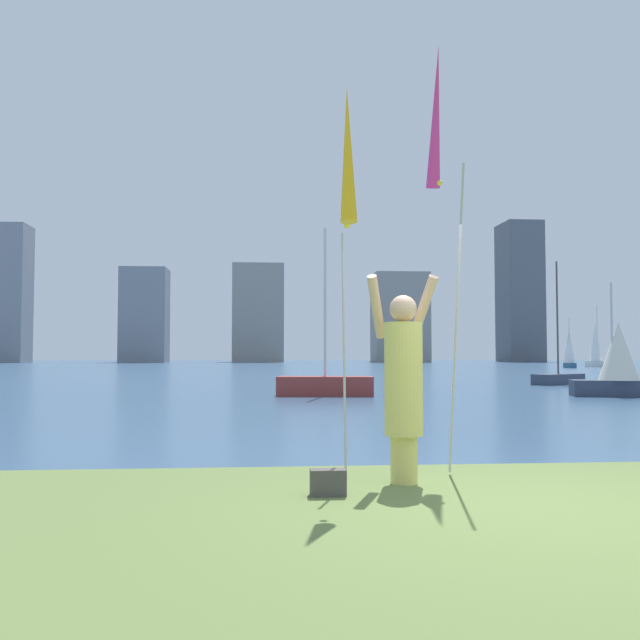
{
  "coord_description": "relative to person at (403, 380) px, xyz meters",
  "views": [
    {
      "loc": [
        -2.27,
        -5.45,
        1.25
      ],
      "look_at": [
        -1.08,
        8.88,
        1.95
      ],
      "focal_mm": 38.33,
      "sensor_mm": 36.0,
      "label": 1
    }
  ],
  "objects": [
    {
      "name": "person",
      "position": [
        0.0,
        0.0,
        0.0
      ],
      "size": [
        0.74,
        0.55,
        2.02
      ],
      "rotation": [
        0.0,
        0.0,
        0.08
      ],
      "color": "#D8CC66",
      "rests_on": "ground"
    },
    {
      "name": "skyline_tower_2",
      "position": [
        -2.08,
        90.79,
        5.93
      ],
      "size": [
        7.17,
        5.55,
        13.84
      ],
      "color": "gray",
      "rests_on": "ground"
    },
    {
      "name": "sailboat_1",
      "position": [
        8.86,
        12.47,
        -0.01
      ],
      "size": [
        2.46,
        1.5,
        3.31
      ],
      "color": "#333D51",
      "rests_on": "ground"
    },
    {
      "name": "sailboat_4",
      "position": [
        10.39,
        19.88,
        -0.72
      ],
      "size": [
        2.54,
        2.07,
        4.94
      ],
      "color": "#333D51",
      "rests_on": "ground"
    },
    {
      "name": "skyline_tower_4",
      "position": [
        37.05,
        92.76,
        9.41
      ],
      "size": [
        5.38,
        6.59,
        20.81
      ],
      "color": "#565B66",
      "rests_on": "ground"
    },
    {
      "name": "skyline_tower_1",
      "position": [
        -17.52,
        88.22,
        5.43
      ],
      "size": [
        6.13,
        5.31,
        12.85
      ],
      "color": "gray",
      "rests_on": "ground"
    },
    {
      "name": "ground",
      "position": [
        0.92,
        49.89,
        -1.05
      ],
      "size": [
        120.0,
        138.0,
        0.12
      ],
      "color": "#5B7038"
    },
    {
      "name": "bag",
      "position": [
        -0.78,
        -0.5,
        -0.88
      ],
      "size": [
        0.31,
        0.16,
        0.23
      ],
      "color": "#4C4742",
      "rests_on": "ground"
    },
    {
      "name": "skyline_tower_3",
      "position": [
        18.14,
        89.7,
        5.33
      ],
      "size": [
        7.6,
        6.34,
        12.64
      ],
      "color": "gray",
      "rests_on": "ground"
    },
    {
      "name": "kite_flag_left",
      "position": [
        -0.56,
        -0.2,
        2.06
      ],
      "size": [
        0.16,
        0.62,
        3.81
      ],
      "color": "#B2B2B7",
      "rests_on": "ground"
    },
    {
      "name": "sailboat_6",
      "position": [
        0.46,
        13.41,
        -0.66
      ],
      "size": [
        2.89,
        1.22,
        4.94
      ],
      "color": "maroon",
      "rests_on": "ground"
    },
    {
      "name": "kite_flag_right",
      "position": [
        0.56,
        0.82,
        2.79
      ],
      "size": [
        0.16,
        1.27,
        4.63
      ],
      "color": "#B2B2B7",
      "rests_on": "ground"
    },
    {
      "name": "sailboat_7",
      "position": [
        24.66,
        49.71,
        0.62
      ],
      "size": [
        1.11,
        2.01,
        4.26
      ],
      "color": "#2D6084",
      "rests_on": "ground"
    },
    {
      "name": "skyline_tower_0",
      "position": [
        -35.4,
        87.72,
        8.26
      ],
      "size": [
        5.05,
        4.78,
        18.5
      ],
      "color": "gray",
      "rests_on": "ground"
    },
    {
      "name": "sailboat_0",
      "position": [
        28.86,
        53.3,
        0.87
      ],
      "size": [
        2.3,
        1.87,
        5.57
      ],
      "color": "white",
      "rests_on": "ground"
    }
  ]
}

